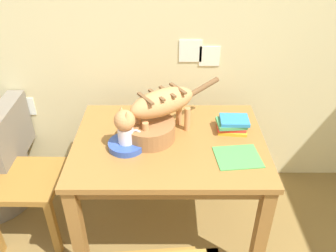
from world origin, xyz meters
The scene contains 9 objects.
wall_rear centered at (0.00, 2.19, 1.25)m, with size 5.07×0.11×2.50m.
dining_table centered at (0.04, 1.57, 0.64)m, with size 1.12×0.83×0.74m.
cat centered at (-0.02, 1.62, 0.94)m, with size 0.61×0.43×0.29m.
saucer_bowl centered at (-0.20, 1.50, 0.76)m, with size 0.21×0.21×0.04m, color #3151B3.
coffee_mug centered at (-0.20, 1.50, 0.82)m, with size 0.13×0.09×0.09m.
magazine centered at (0.41, 1.41, 0.74)m, with size 0.24×0.21×0.01m, color #4CA74F.
book_stack centered at (0.42, 1.67, 0.78)m, with size 0.19×0.16×0.08m.
wicker_basket centered at (-0.08, 1.59, 0.79)m, with size 0.30×0.30×0.11m.
wooden_chair_far centered at (-0.90, 1.55, 0.46)m, with size 0.43×0.43×0.94m.
Camera 1 is at (0.03, -0.09, 1.92)m, focal length 37.25 mm.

